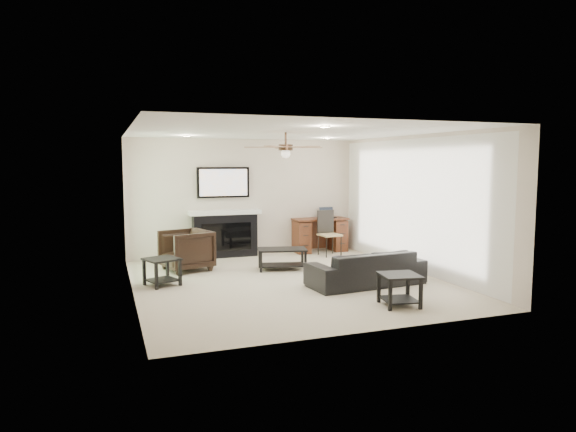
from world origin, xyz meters
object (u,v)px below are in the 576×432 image
at_px(armchair, 186,250).
at_px(desk, 320,235).
at_px(coffee_table, 282,259).
at_px(fireplace_unit, 225,212).
at_px(sofa, 366,268).

bearing_deg(armchair, desk, 91.80).
bearing_deg(desk, armchair, -161.88).
bearing_deg(desk, coffee_table, -132.37).
distance_m(armchair, fireplace_unit, 1.57).
height_order(armchair, coffee_table, armchair).
height_order(sofa, desk, desk).
height_order(sofa, fireplace_unit, fireplace_unit).
xyz_separation_m(coffee_table, desk, (1.44, 1.58, 0.18)).
xyz_separation_m(coffee_table, fireplace_unit, (-0.71, 1.63, 0.75)).
xyz_separation_m(sofa, fireplace_unit, (-1.61, 3.23, 0.67)).
xyz_separation_m(sofa, desk, (0.54, 3.18, 0.10)).
distance_m(armchair, coffee_table, 1.80).
bearing_deg(sofa, desk, -104.50).
height_order(coffee_table, desk, desk).
bearing_deg(coffee_table, desk, 61.04).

